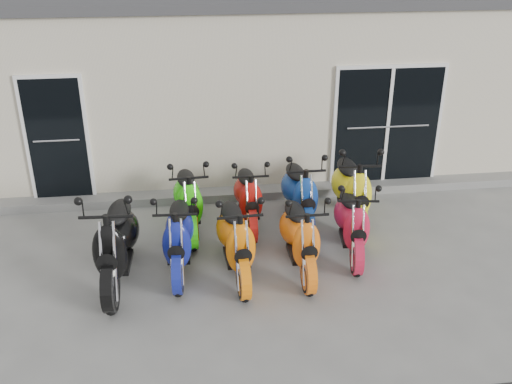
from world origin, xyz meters
TOP-DOWN VIEW (x-y plane):
  - ground at (0.00, 0.00)m, footprint 80.00×80.00m
  - building at (0.00, 5.20)m, footprint 14.00×6.00m
  - front_step at (0.00, 2.02)m, footprint 14.00×0.40m
  - door_left at (-3.20, 2.17)m, footprint 1.07×0.08m
  - door_right at (2.60, 2.17)m, footprint 2.02×0.08m
  - scooter_front_black at (-2.03, -0.46)m, footprint 0.85×2.11m
  - scooter_front_blue at (-1.20, -0.27)m, footprint 0.75×1.85m
  - scooter_front_orange_a at (-0.42, -0.48)m, footprint 0.78×1.91m
  - scooter_front_orange_b at (0.48, -0.49)m, footprint 0.66×1.80m
  - scooter_front_red at (1.33, -0.14)m, footprint 0.88×1.84m
  - scooter_back_green at (-1.05, 0.88)m, footprint 0.78×1.88m
  - scooter_back_red at (-0.08, 0.93)m, footprint 0.66×1.75m
  - scooter_back_blue at (0.74, 0.85)m, footprint 0.70×1.90m
  - scooter_back_yellow at (1.58, 0.79)m, footprint 0.90×2.08m

SIDE VIEW (x-z plane):
  - ground at x=0.00m, z-range 0.00..0.00m
  - front_step at x=0.00m, z-range 0.00..0.15m
  - scooter_back_red at x=-0.08m, z-range 0.00..1.29m
  - scooter_front_red at x=1.33m, z-range 0.00..1.31m
  - scooter_front_orange_b at x=0.48m, z-range 0.00..1.33m
  - scooter_front_blue at x=-1.20m, z-range 0.00..1.34m
  - scooter_back_green at x=-1.05m, z-range 0.00..1.36m
  - scooter_front_orange_a at x=-0.42m, z-range 0.00..1.39m
  - scooter_back_blue at x=0.74m, z-range 0.00..1.40m
  - scooter_back_yellow at x=1.58m, z-range 0.00..1.50m
  - scooter_front_black at x=-2.03m, z-range 0.00..1.53m
  - door_left at x=-3.20m, z-range 0.15..2.37m
  - door_right at x=2.60m, z-range 0.15..2.37m
  - building at x=0.00m, z-range 0.00..3.20m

